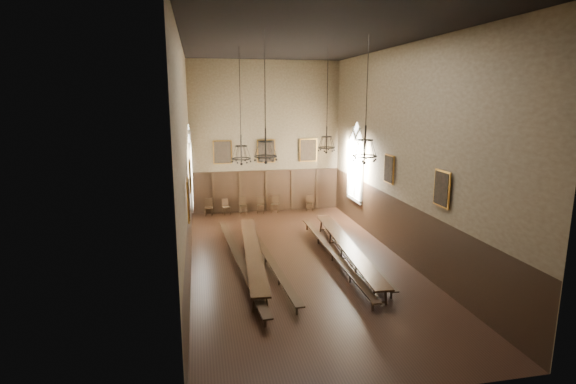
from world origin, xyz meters
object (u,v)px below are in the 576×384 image
object	(u,v)px
chair_4	(275,207)
chandelier_front_right	(365,149)
bench_left_outer	(239,261)
chair_1	(226,210)
chair_3	(261,208)
table_right	(346,252)
chair_6	(310,206)
bench_left_inner	(266,256)
chandelier_front_left	(266,147)
chandelier_back_left	(241,151)
table_left	(253,257)
bench_right_inner	(332,254)
bench_right_outer	(356,251)
chair_0	(209,211)
chair_2	(243,208)
chandelier_back_right	(327,141)

from	to	relation	value
chair_4	chandelier_front_right	world-z (taller)	chandelier_front_right
bench_left_outer	chandelier_front_right	size ratio (longest dim) A/B	2.44
chair_1	chair_3	xyz separation A→B (m)	(2.06, -0.03, 0.01)
table_right	chair_6	distance (m)	8.76
bench_left_inner	chandelier_front_left	size ratio (longest dim) A/B	2.49
chair_4	chandelier_back_left	bearing A→B (deg)	-92.85
table_left	bench_right_inner	world-z (taller)	table_left
table_right	bench_left_inner	distance (m)	3.45
table_right	chandelier_front_left	bearing A→B (deg)	-146.21
bench_right_outer	chair_0	bearing A→B (deg)	126.32
chair_2	chandelier_back_right	xyz separation A→B (m)	(3.25, -6.49, 4.62)
chair_2	chair_1	bearing A→B (deg)	-179.67
bench_right_outer	bench_left_inner	bearing A→B (deg)	179.27
chair_1	chair_3	size ratio (longest dim) A/B	0.98
bench_left_inner	chair_4	xyz separation A→B (m)	(1.84, 8.33, 0.01)
bench_right_inner	chair_1	bearing A→B (deg)	114.16
chandelier_back_left	chandelier_front_right	size ratio (longest dim) A/B	1.13
table_left	chair_6	world-z (taller)	chair_6
chandelier_front_left	table_left	bearing A→B (deg)	93.37
bench_left_outer	chair_0	bearing A→B (deg)	96.31
chair_3	chandelier_back_left	distance (m)	7.71
chandelier_back_left	chandelier_front_left	size ratio (longest dim) A/B	1.18
chair_2	chandelier_front_left	xyz separation A→B (m)	(-0.32, -11.44, 4.92)
bench_left_inner	table_right	bearing A→B (deg)	-7.58
chair_4	chair_3	bearing A→B (deg)	-160.73
bench_left_inner	chair_4	distance (m)	8.53
chair_6	chandelier_front_right	distance (m)	11.65
bench_left_outer	chandelier_front_left	xyz separation A→B (m)	(0.76, -2.56, 4.91)
bench_left_outer	chair_4	size ratio (longest dim) A/B	10.37
chair_4	chair_6	world-z (taller)	chair_4
table_left	bench_left_outer	world-z (taller)	table_left
chair_1	chair_2	distance (m)	1.01
bench_left_inner	chandelier_front_right	bearing A→B (deg)	-34.72
chair_0	chandelier_back_left	bearing A→B (deg)	-70.89
table_left	table_right	bearing A→B (deg)	-3.80
chair_0	chandelier_back_left	world-z (taller)	chandelier_back_left
chair_1	chair_2	size ratio (longest dim) A/B	0.93
chair_2	chandelier_back_left	world-z (taller)	chandelier_back_left
chair_4	chair_0	bearing A→B (deg)	-160.11
bench_left_outer	chandelier_back_right	size ratio (longest dim) A/B	2.37
chair_2	chandelier_back_left	distance (m)	7.61
chandelier_front_left	chair_2	bearing A→B (deg)	88.42
chair_3	chandelier_front_right	world-z (taller)	chandelier_front_right
bench_left_outer	bench_left_inner	distance (m)	1.25
chandelier_front_right	bench_right_outer	bearing A→B (deg)	74.18
table_right	chandelier_back_right	xyz separation A→B (m)	(-0.27, 2.38, 4.55)
table_left	chair_6	bearing A→B (deg)	61.66
table_left	chandelier_front_left	distance (m)	5.62
table_right	chair_0	size ratio (longest dim) A/B	9.46
table_left	chandelier_back_right	world-z (taller)	chandelier_back_right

